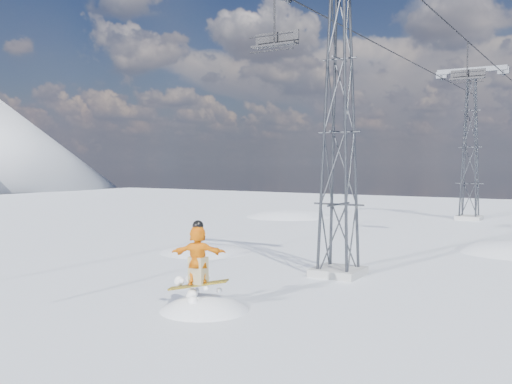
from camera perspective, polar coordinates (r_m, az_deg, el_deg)
ground at (r=15.98m, az=-6.22°, el=-12.85°), size 120.00×120.00×0.00m
snow_terrain at (r=38.88m, az=8.23°, el=-18.06°), size 39.00×37.00×22.00m
lift_tower_near at (r=21.95m, az=8.32°, el=5.86°), size 5.20×1.80×11.43m
lift_tower_far at (r=45.99m, az=20.63°, el=4.19°), size 5.20×1.80×11.43m
haul_cables at (r=33.45m, az=16.36°, el=14.07°), size 4.46×51.00×0.06m
snowboarder_jump at (r=17.70m, az=-5.17°, el=-16.79°), size 4.40×4.40×6.64m
lift_chair_near at (r=22.43m, az=1.93°, el=14.92°), size 1.87×0.54×2.32m
lift_chair_mid at (r=33.40m, az=20.38°, el=10.90°), size 1.80×0.52×2.24m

